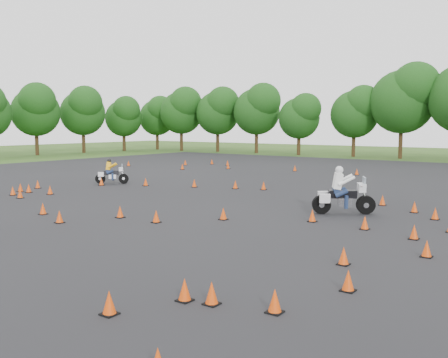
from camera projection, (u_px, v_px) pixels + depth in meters
ground at (163, 219)px, 19.30m from camera, size 140.00×140.00×0.00m
asphalt_pad at (249, 200)px, 24.09m from camera, size 62.00×62.00×0.00m
treeline at (445, 113)px, 45.92m from camera, size 86.82×32.56×10.86m
traffic_cones at (244, 195)px, 24.24m from camera, size 37.03×32.35×0.45m
rider_yellow at (112, 171)px, 30.59m from camera, size 1.93×1.80×1.56m
rider_white at (344, 190)px, 20.22m from camera, size 2.55×2.06×1.96m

